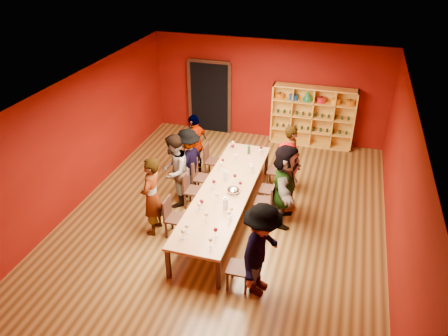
{
  "coord_description": "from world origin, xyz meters",
  "views": [
    {
      "loc": [
        2.25,
        -7.8,
        5.92
      ],
      "look_at": [
        -0.11,
        0.22,
        1.15
      ],
      "focal_mm": 35.0,
      "sensor_mm": 36.0,
      "label": 1
    }
  ],
  "objects_px": {
    "tasting_table": "(226,191)",
    "chair_person_left_4": "(210,159)",
    "person_left_3": "(188,162)",
    "wine_bottle": "(249,150)",
    "chair_person_left_1": "(172,215)",
    "person_right_2": "(285,185)",
    "chair_person_left_3": "(199,175)",
    "person_right_4": "(291,158)",
    "person_left_4": "(195,145)",
    "shelving_unit": "(313,114)",
    "chair_person_left_2": "(191,188)",
    "chair_person_right_3": "(272,188)",
    "person_left_1": "(152,196)",
    "chair_person_right_2": "(268,200)",
    "person_right_0": "(262,251)",
    "person_left_2": "(174,171)",
    "person_right_3": "(285,177)",
    "spittoon_bowl": "(233,190)",
    "chair_person_right_0": "(243,266)",
    "chair_person_right_4": "(279,169)"
  },
  "relations": [
    {
      "from": "chair_person_left_3",
      "to": "person_right_0",
      "type": "relative_size",
      "value": 0.48
    },
    {
      "from": "person_right_2",
      "to": "chair_person_right_3",
      "type": "relative_size",
      "value": 2.13
    },
    {
      "from": "spittoon_bowl",
      "to": "person_right_3",
      "type": "bearing_deg",
      "value": 40.59
    },
    {
      "from": "person_left_3",
      "to": "person_right_0",
      "type": "relative_size",
      "value": 0.9
    },
    {
      "from": "tasting_table",
      "to": "person_right_2",
      "type": "relative_size",
      "value": 2.37
    },
    {
      "from": "person_left_2",
      "to": "wine_bottle",
      "type": "distance_m",
      "value": 2.08
    },
    {
      "from": "person_left_3",
      "to": "wine_bottle",
      "type": "relative_size",
      "value": 5.96
    },
    {
      "from": "chair_person_right_3",
      "to": "chair_person_right_4",
      "type": "height_order",
      "value": "same"
    },
    {
      "from": "person_left_4",
      "to": "chair_person_left_1",
      "type": "bearing_deg",
      "value": 24.6
    },
    {
      "from": "chair_person_left_4",
      "to": "person_right_2",
      "type": "height_order",
      "value": "person_right_2"
    },
    {
      "from": "tasting_table",
      "to": "chair_person_left_4",
      "type": "distance_m",
      "value": 1.93
    },
    {
      "from": "shelving_unit",
      "to": "chair_person_left_4",
      "type": "xyz_separation_m",
      "value": [
        -2.31,
        -2.63,
        -0.49
      ]
    },
    {
      "from": "person_left_1",
      "to": "chair_person_right_2",
      "type": "bearing_deg",
      "value": 115.14
    },
    {
      "from": "person_right_0",
      "to": "chair_person_right_3",
      "type": "bearing_deg",
      "value": 18.64
    },
    {
      "from": "person_left_2",
      "to": "person_right_3",
      "type": "distance_m",
      "value": 2.54
    },
    {
      "from": "tasting_table",
      "to": "wine_bottle",
      "type": "relative_size",
      "value": 16.01
    },
    {
      "from": "chair_person_left_2",
      "to": "person_right_2",
      "type": "height_order",
      "value": "person_right_2"
    },
    {
      "from": "person_left_3",
      "to": "chair_person_right_3",
      "type": "xyz_separation_m",
      "value": [
        2.09,
        -0.05,
        -0.34
      ]
    },
    {
      "from": "chair_person_left_1",
      "to": "person_right_2",
      "type": "xyz_separation_m",
      "value": [
        2.17,
        1.14,
        0.45
      ]
    },
    {
      "from": "person_right_3",
      "to": "chair_person_left_4",
      "type": "bearing_deg",
      "value": 85.8
    },
    {
      "from": "shelving_unit",
      "to": "chair_person_left_1",
      "type": "bearing_deg",
      "value": -113.77
    },
    {
      "from": "person_right_0",
      "to": "person_left_2",
      "type": "bearing_deg",
      "value": 60.92
    },
    {
      "from": "person_left_3",
      "to": "person_left_4",
      "type": "bearing_deg",
      "value": -159.29
    },
    {
      "from": "person_left_1",
      "to": "person_right_0",
      "type": "height_order",
      "value": "person_right_0"
    },
    {
      "from": "tasting_table",
      "to": "chair_person_left_4",
      "type": "relative_size",
      "value": 5.06
    },
    {
      "from": "chair_person_left_4",
      "to": "chair_person_right_0",
      "type": "xyz_separation_m",
      "value": [
        1.82,
        -3.69,
        0.0
      ]
    },
    {
      "from": "chair_person_left_4",
      "to": "chair_person_right_3",
      "type": "xyz_separation_m",
      "value": [
        1.82,
        -0.93,
        0.0
      ]
    },
    {
      "from": "chair_person_right_4",
      "to": "chair_person_left_2",
      "type": "bearing_deg",
      "value": -141.79
    },
    {
      "from": "chair_person_left_1",
      "to": "chair_person_right_3",
      "type": "distance_m",
      "value": 2.47
    },
    {
      "from": "shelving_unit",
      "to": "chair_person_left_4",
      "type": "distance_m",
      "value": 3.53
    },
    {
      "from": "chair_person_left_3",
      "to": "person_right_0",
      "type": "distance_m",
      "value": 3.55
    },
    {
      "from": "chair_person_left_2",
      "to": "person_right_2",
      "type": "xyz_separation_m",
      "value": [
        2.17,
        0.01,
        0.45
      ]
    },
    {
      "from": "tasting_table",
      "to": "chair_person_right_0",
      "type": "bearing_deg",
      "value": -65.53
    },
    {
      "from": "person_left_1",
      "to": "person_right_4",
      "type": "xyz_separation_m",
      "value": [
        2.52,
        2.56,
        -0.04
      ]
    },
    {
      "from": "person_left_1",
      "to": "chair_person_right_2",
      "type": "xyz_separation_m",
      "value": [
        2.25,
        1.14,
        -0.4
      ]
    },
    {
      "from": "chair_person_left_3",
      "to": "person_left_4",
      "type": "height_order",
      "value": "person_left_4"
    },
    {
      "from": "chair_person_left_1",
      "to": "person_left_2",
      "type": "distance_m",
      "value": 1.26
    },
    {
      "from": "chair_person_left_3",
      "to": "person_right_4",
      "type": "xyz_separation_m",
      "value": [
        2.09,
        0.84,
        0.36
      ]
    },
    {
      "from": "chair_person_left_1",
      "to": "person_left_2",
      "type": "xyz_separation_m",
      "value": [
        -0.39,
        1.13,
        0.39
      ]
    },
    {
      "from": "person_left_1",
      "to": "tasting_table",
      "type": "bearing_deg",
      "value": 122.69
    },
    {
      "from": "person_right_2",
      "to": "spittoon_bowl",
      "type": "xyz_separation_m",
      "value": [
        -1.06,
        -0.31,
        -0.13
      ]
    },
    {
      "from": "chair_person_right_2",
      "to": "spittoon_bowl",
      "type": "height_order",
      "value": "spittoon_bowl"
    },
    {
      "from": "shelving_unit",
      "to": "spittoon_bowl",
      "type": "bearing_deg",
      "value": -105.25
    },
    {
      "from": "person_left_3",
      "to": "chair_person_right_3",
      "type": "height_order",
      "value": "person_left_3"
    },
    {
      "from": "person_left_3",
      "to": "chair_person_right_0",
      "type": "xyz_separation_m",
      "value": [
        2.09,
        -2.8,
        -0.34
      ]
    },
    {
      "from": "tasting_table",
      "to": "person_left_3",
      "type": "height_order",
      "value": "person_left_3"
    },
    {
      "from": "person_right_3",
      "to": "chair_person_right_0",
      "type": "bearing_deg",
      "value": -165.69
    },
    {
      "from": "person_left_3",
      "to": "spittoon_bowl",
      "type": "distance_m",
      "value": 1.64
    },
    {
      "from": "shelving_unit",
      "to": "person_left_4",
      "type": "xyz_separation_m",
      "value": [
        -2.72,
        -2.63,
        -0.15
      ]
    },
    {
      "from": "person_left_1",
      "to": "chair_person_left_3",
      "type": "bearing_deg",
      "value": 164.18
    }
  ]
}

